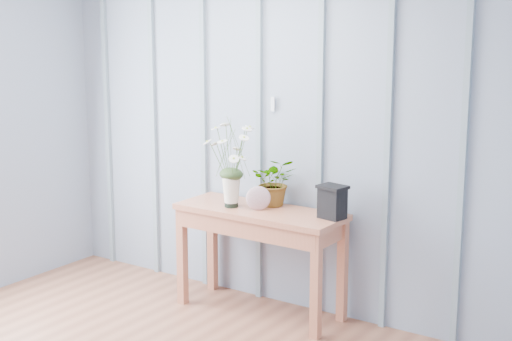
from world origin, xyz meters
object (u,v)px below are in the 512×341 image
Objects in this scene: sideboard at (260,225)px; felt_disc_vessel at (258,198)px; daisy_vase at (231,154)px; carved_box at (332,202)px.

felt_disc_vessel reaches higher than sideboard.
daisy_vase is 2.71× the size of carved_box.
daisy_vase is 0.78m from carved_box.
sideboard is 0.58m from carved_box.
daisy_vase is 3.53× the size of felt_disc_vessel.
carved_box reaches higher than felt_disc_vessel.
sideboard is 7.04× the size of felt_disc_vessel.
felt_disc_vessel is at bearing 6.94° from daisy_vase.
carved_box is (0.73, 0.12, -0.26)m from daisy_vase.
carved_box is at bearing -25.31° from felt_disc_vessel.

